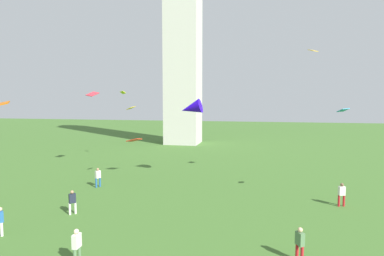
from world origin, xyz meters
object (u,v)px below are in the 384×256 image
object	(u,v)px
person_0	(1,219)
person_1	(300,242)
person_3	(342,193)
kite_flying_2	(123,92)
person_5	(72,201)
kite_flying_0	(131,108)
person_2	(77,245)
person_4	(98,176)
kite_flying_6	(343,110)
kite_flying_7	(92,94)
kite_flying_3	(191,108)
monument_obelisk	(183,11)
kite_flying_4	(134,140)
kite_flying_1	(313,51)

from	to	relation	value
person_0	person_1	world-z (taller)	person_1
person_3	kite_flying_2	world-z (taller)	kite_flying_2
person_5	kite_flying_0	xyz separation A→B (m)	(0.94, 8.28, 6.39)
person_2	person_3	size ratio (longest dim) A/B	1.00
person_4	kite_flying_2	bearing A→B (deg)	-140.24
person_0	kite_flying_6	xyz separation A→B (m)	(21.08, 9.82, 6.36)
person_3	kite_flying_7	xyz separation A→B (m)	(-25.39, 8.15, 7.86)
kite_flying_7	kite_flying_3	bearing A→B (deg)	-88.61
monument_obelisk	person_0	size ratio (longest dim) A/B	29.13
monument_obelisk	kite_flying_7	world-z (taller)	monument_obelisk
kite_flying_2	person_0	bearing A→B (deg)	133.24
person_0	person_1	size ratio (longest dim) A/B	0.98
kite_flying_6	kite_flying_4	bearing A→B (deg)	54.84
person_2	kite_flying_7	world-z (taller)	kite_flying_7
monument_obelisk	kite_flying_2	world-z (taller)	monument_obelisk
kite_flying_0	person_5	bearing A→B (deg)	-174.52
kite_flying_4	kite_flying_6	xyz separation A→B (m)	(19.08, -5.60, 3.44)
monument_obelisk	kite_flying_3	world-z (taller)	monument_obelisk
kite_flying_1	kite_flying_2	distance (m)	23.84
person_5	kite_flying_6	bearing A→B (deg)	-29.84
kite_flying_7	kite_flying_4	bearing A→B (deg)	-96.87
person_4	kite_flying_0	size ratio (longest dim) A/B	1.95
person_0	person_2	world-z (taller)	person_2
person_4	kite_flying_7	xyz separation A→B (m)	(-4.56, 7.26, 7.86)
kite_flying_4	kite_flying_6	distance (m)	20.18
monument_obelisk	kite_flying_4	size ratio (longest dim) A/B	31.26
person_0	kite_flying_1	xyz separation A→B (m)	(19.62, 14.76, 11.59)
person_2	kite_flying_0	xyz separation A→B (m)	(-3.27, 14.25, 6.35)
person_5	kite_flying_3	size ratio (longest dim) A/B	0.73
person_0	kite_flying_1	size ratio (longest dim) A/B	1.63
person_5	kite_flying_1	xyz separation A→B (m)	(17.48, 10.81, 11.58)
kite_flying_6	monument_obelisk	bearing A→B (deg)	13.31
person_1	person_3	bearing A→B (deg)	124.88
person_5	kite_flying_6	distance (m)	20.82
person_3	kite_flying_0	distance (m)	19.36
kite_flying_0	kite_flying_2	size ratio (longest dim) A/B	0.96
kite_flying_1	person_4	bearing A→B (deg)	138.07
kite_flying_1	kite_flying_6	bearing A→B (deg)	-127.57
kite_flying_0	kite_flying_2	xyz separation A→B (m)	(-5.67, 10.51, 1.83)
monument_obelisk	person_5	bearing A→B (deg)	-88.09
person_2	kite_flying_6	size ratio (longest dim) A/B	1.89
person_4	person_3	bearing A→B (deg)	113.59
kite_flying_1	kite_flying_6	xyz separation A→B (m)	(1.46, -4.94, -5.23)
person_2	kite_flying_0	distance (m)	15.94
person_0	kite_flying_0	world-z (taller)	kite_flying_0
kite_flying_1	kite_flying_3	world-z (taller)	kite_flying_1
person_0	kite_flying_7	xyz separation A→B (m)	(-4.18, 17.89, 7.91)
person_0	kite_flying_4	xyz separation A→B (m)	(2.00, 15.42, 2.92)
person_2	person_4	world-z (taller)	person_4
person_5	kite_flying_3	xyz separation A→B (m)	(6.21, 10.93, 6.35)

